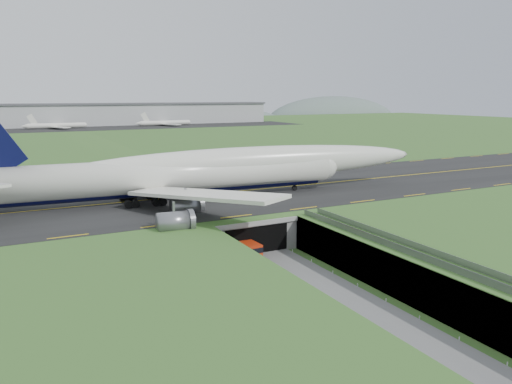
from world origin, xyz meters
TOP-DOWN VIEW (x-y plane):
  - ground at (0.00, 0.00)m, footprint 900.00×900.00m
  - airfield_deck at (0.00, 0.00)m, footprint 800.00×800.00m
  - trench_road at (0.00, -7.50)m, footprint 12.00×75.00m
  - taxiway at (0.00, 33.00)m, footprint 800.00×44.00m
  - tunnel_portal at (0.00, 16.71)m, footprint 17.00×22.30m
  - guideway at (11.00, -19.11)m, footprint 3.00×53.00m
  - jumbo_jet at (-1.29, 29.49)m, footprint 101.76×64.01m
  - shuttle_tram at (-2.29, 7.34)m, footprint 2.89×6.95m
  - cargo_terminal at (-0.14, 299.41)m, footprint 320.00×67.00m
  - distant_hills at (64.38, 430.00)m, footprint 700.00×91.00m

SIDE VIEW (x-z plane):
  - distant_hills at x=64.38m, z-range -34.00..26.00m
  - ground at x=0.00m, z-range 0.00..0.00m
  - trench_road at x=0.00m, z-range 0.00..0.20m
  - shuttle_tram at x=-2.29m, z-range 0.15..2.96m
  - airfield_deck at x=0.00m, z-range 0.00..6.00m
  - tunnel_portal at x=0.00m, z-range 0.33..6.33m
  - guideway at x=11.00m, z-range 1.80..8.85m
  - taxiway at x=0.00m, z-range 6.00..6.18m
  - jumbo_jet at x=-1.29m, z-range 1.11..22.34m
  - cargo_terminal at x=-0.14m, z-range 6.16..21.76m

